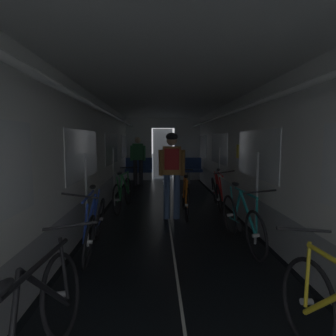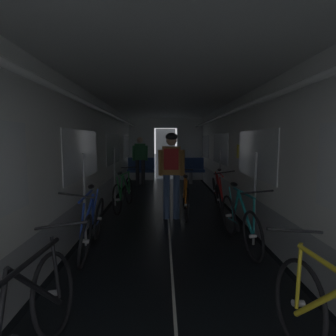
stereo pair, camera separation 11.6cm
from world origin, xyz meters
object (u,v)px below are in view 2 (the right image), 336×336
object	(u,v)px
bicycle_green	(124,193)
bicycle_teal	(239,221)
bicycle_black	(18,330)
bench_seat_far_right	(191,168)
bicycle_red	(217,193)
bicycle_orange_in_aisle	(186,197)
bench_seat_far_left	(141,168)
person_standing_near_bench	(140,158)
bicycle_blue	(92,225)
person_cyclist_aisle	(171,166)

from	to	relation	value
bicycle_green	bicycle_teal	world-z (taller)	bicycle_teal
bicycle_black	bicycle_teal	distance (m)	3.14
bench_seat_far_right	bicycle_black	xyz separation A→B (m)	(-1.93, -8.38, -0.19)
bicycle_red	bicycle_orange_in_aisle	xyz separation A→B (m)	(-0.77, -0.52, 0.00)
bench_seat_far_left	bicycle_orange_in_aisle	size ratio (longest dim) A/B	0.58
bicycle_orange_in_aisle	person_standing_near_bench	bearing A→B (deg)	107.95
bicycle_red	bench_seat_far_right	bearing A→B (deg)	93.71
bicycle_blue	bicycle_orange_in_aisle	bearing A→B (deg)	51.58
bicycle_teal	bench_seat_far_left	bearing A→B (deg)	107.80
bicycle_black	bicycle_orange_in_aisle	xyz separation A→B (m)	(1.40, 4.10, 0.00)
person_cyclist_aisle	bicycle_orange_in_aisle	xyz separation A→B (m)	(0.31, 0.27, -0.69)
bicycle_black	person_standing_near_bench	world-z (taller)	person_standing_near_bench
bench_seat_far_right	bicycle_orange_in_aisle	size ratio (longest dim) A/B	0.58
bicycle_blue	bicycle_orange_in_aisle	distance (m)	2.39
bicycle_red	person_standing_near_bench	world-z (taller)	person_standing_near_bench
bicycle_blue	person_standing_near_bench	world-z (taller)	person_standing_near_bench
bench_seat_far_left	bicycle_green	bearing A→B (deg)	-91.64
bicycle_green	bicycle_orange_in_aisle	distance (m)	1.48
bench_seat_far_left	bench_seat_far_right	size ratio (longest dim) A/B	1.00
bicycle_orange_in_aisle	bicycle_teal	bearing A→B (deg)	-69.07
bench_seat_far_left	bicycle_red	bearing A→B (deg)	-61.51
person_standing_near_bench	bicycle_orange_in_aisle	bearing A→B (deg)	-72.05
bench_seat_far_right	bicycle_blue	size ratio (longest dim) A/B	0.58
bicycle_black	bicycle_orange_in_aisle	size ratio (longest dim) A/B	1.00
bench_seat_far_left	bicycle_red	size ratio (longest dim) A/B	0.58
bicycle_black	person_cyclist_aisle	bearing A→B (deg)	74.02
bicycle_blue	bicycle_green	bearing A→B (deg)	87.41
bench_seat_far_left	person_standing_near_bench	size ratio (longest dim) A/B	0.58
bicycle_green	person_cyclist_aisle	bearing A→B (deg)	-36.54
person_standing_near_bench	bench_seat_far_left	bearing A→B (deg)	90.41
bench_seat_far_left	bench_seat_far_right	distance (m)	1.80
bicycle_green	bicycle_black	world-z (taller)	bicycle_black
person_cyclist_aisle	bicycle_teal	bearing A→B (deg)	-56.60
bicycle_orange_in_aisle	bicycle_red	bearing A→B (deg)	34.05
bench_seat_far_left	person_cyclist_aisle	distance (m)	4.68
bench_seat_far_left	bicycle_green	size ratio (longest dim) A/B	0.58
bench_seat_far_right	bicycle_green	distance (m)	4.22
bench_seat_far_left	person_cyclist_aisle	world-z (taller)	person_cyclist_aisle
bicycle_red	bicycle_orange_in_aisle	distance (m)	0.93
bench_seat_far_left	bicycle_teal	xyz separation A→B (m)	(1.93, -6.03, -0.18)
bicycle_teal	person_standing_near_bench	distance (m)	6.00
bicycle_black	bench_seat_far_left	bearing A→B (deg)	89.10
bicycle_red	person_standing_near_bench	xyz separation A→B (m)	(-2.04, 3.39, 0.60)
bench_seat_far_right	bicycle_teal	world-z (taller)	bench_seat_far_right
bench_seat_far_left	person_standing_near_bench	bearing A→B (deg)	-89.59
bicycle_teal	person_cyclist_aisle	bearing A→B (deg)	123.40
bicycle_blue	bicycle_orange_in_aisle	size ratio (longest dim) A/B	1.00
bicycle_teal	bicycle_red	world-z (taller)	bicycle_red
bicycle_green	bicycle_teal	xyz separation A→B (m)	(2.04, -2.27, -0.00)
bicycle_red	bicycle_blue	bearing A→B (deg)	-133.32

